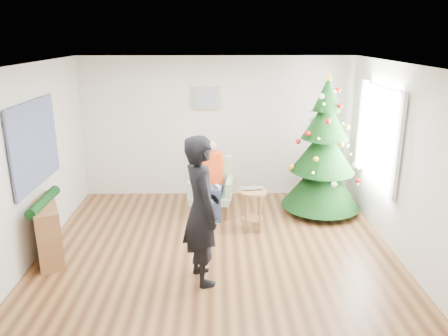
{
  "coord_description": "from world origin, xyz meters",
  "views": [
    {
      "loc": [
        -0.0,
        -5.46,
        2.97
      ],
      "look_at": [
        0.1,
        0.6,
        1.1
      ],
      "focal_mm": 35.0,
      "sensor_mm": 36.0,
      "label": 1
    }
  ],
  "objects_px": {
    "christmas_tree": "(324,152)",
    "standing_man": "(201,211)",
    "armchair": "(211,194)",
    "console": "(47,230)",
    "stool": "(252,210)"
  },
  "relations": [
    {
      "from": "christmas_tree",
      "to": "standing_man",
      "type": "height_order",
      "value": "christmas_tree"
    },
    {
      "from": "armchair",
      "to": "standing_man",
      "type": "relative_size",
      "value": 0.53
    },
    {
      "from": "christmas_tree",
      "to": "standing_man",
      "type": "xyz_separation_m",
      "value": [
        -1.97,
        -2.14,
        -0.15
      ]
    },
    {
      "from": "standing_man",
      "to": "console",
      "type": "bearing_deg",
      "value": 53.79
    },
    {
      "from": "stool",
      "to": "armchair",
      "type": "distance_m",
      "value": 0.93
    },
    {
      "from": "stool",
      "to": "armchair",
      "type": "height_order",
      "value": "armchair"
    },
    {
      "from": "stool",
      "to": "standing_man",
      "type": "relative_size",
      "value": 0.36
    },
    {
      "from": "stool",
      "to": "console",
      "type": "height_order",
      "value": "console"
    },
    {
      "from": "stool",
      "to": "standing_man",
      "type": "height_order",
      "value": "standing_man"
    },
    {
      "from": "armchair",
      "to": "standing_man",
      "type": "xyz_separation_m",
      "value": [
        -0.09,
        -2.09,
        0.57
      ]
    },
    {
      "from": "stool",
      "to": "christmas_tree",
      "type": "bearing_deg",
      "value": 29.76
    },
    {
      "from": "christmas_tree",
      "to": "stool",
      "type": "height_order",
      "value": "christmas_tree"
    },
    {
      "from": "standing_man",
      "to": "console",
      "type": "relative_size",
      "value": 1.86
    },
    {
      "from": "christmas_tree",
      "to": "stool",
      "type": "xyz_separation_m",
      "value": [
        -1.23,
        -0.71,
        -0.75
      ]
    },
    {
      "from": "armchair",
      "to": "console",
      "type": "xyz_separation_m",
      "value": [
        -2.23,
        -1.48,
        0.04
      ]
    }
  ]
}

